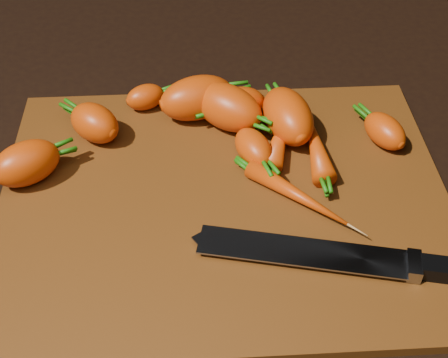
{
  "coord_description": "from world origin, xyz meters",
  "views": [
    {
      "loc": [
        -0.03,
        -0.49,
        0.5
      ],
      "look_at": [
        0.0,
        0.01,
        0.03
      ],
      "focal_mm": 50.0,
      "sensor_mm": 36.0,
      "label": 1
    }
  ],
  "objects": [
    {
      "name": "carrot_1",
      "position": [
        -0.15,
        0.11,
        0.04
      ],
      "size": [
        0.08,
        0.08,
        0.05
      ],
      "primitive_type": "ellipsoid",
      "rotation": [
        0.0,
        0.0,
        2.4
      ],
      "color": "#CE420C",
      "rests_on": "cutting_board"
    },
    {
      "name": "carrot_4",
      "position": [
        0.02,
        0.14,
        0.03
      ],
      "size": [
        0.08,
        0.06,
        0.04
      ],
      "primitive_type": "ellipsoid",
      "rotation": [
        0.0,
        0.0,
        3.43
      ],
      "color": "#CE420C",
      "rests_on": "cutting_board"
    },
    {
      "name": "knife",
      "position": [
        0.09,
        -0.09,
        0.02
      ],
      "size": [
        0.34,
        0.1,
        0.02
      ],
      "rotation": [
        0.0,
        0.0,
        -0.22
      ],
      "color": "gray",
      "rests_on": "cutting_board"
    },
    {
      "name": "carrot_8",
      "position": [
        0.08,
        -0.01,
        0.02
      ],
      "size": [
        0.11,
        0.11,
        0.02
      ],
      "primitive_type": "ellipsoid",
      "rotation": [
        0.0,
        0.0,
        -0.78
      ],
      "color": "#CE420C",
      "rests_on": "cutting_board"
    },
    {
      "name": "carrot_6",
      "position": [
        0.2,
        0.08,
        0.03
      ],
      "size": [
        0.06,
        0.07,
        0.04
      ],
      "primitive_type": "ellipsoid",
      "rotation": [
        0.0,
        0.0,
        2.02
      ],
      "color": "#CE420C",
      "rests_on": "cutting_board"
    },
    {
      "name": "cutting_board",
      "position": [
        0.0,
        0.0,
        0.01
      ],
      "size": [
        0.5,
        0.4,
        0.01
      ],
      "primitive_type": "cube",
      "color": "#60320F",
      "rests_on": "ground"
    },
    {
      "name": "carrot_0",
      "position": [
        -0.22,
        0.04,
        0.04
      ],
      "size": [
        0.09,
        0.08,
        0.05
      ],
      "primitive_type": "ellipsoid",
      "rotation": [
        0.0,
        0.0,
        0.56
      ],
      "color": "#CE420C",
      "rests_on": "cutting_board"
    },
    {
      "name": "carrot_7",
      "position": [
        0.07,
        0.09,
        0.02
      ],
      "size": [
        0.06,
        0.12,
        0.02
      ],
      "primitive_type": "ellipsoid",
      "rotation": [
        0.0,
        0.0,
        1.28
      ],
      "color": "#CE420C",
      "rests_on": "cutting_board"
    },
    {
      "name": "carrot_10",
      "position": [
        -0.03,
        0.15,
        0.04
      ],
      "size": [
        0.11,
        0.08,
        0.06
      ],
      "primitive_type": "ellipsoid",
      "rotation": [
        0.0,
        0.0,
        0.3
      ],
      "color": "#CE420C",
      "rests_on": "cutting_board"
    },
    {
      "name": "ground",
      "position": [
        0.0,
        0.0,
        -0.01
      ],
      "size": [
        2.0,
        2.0,
        0.01
      ],
      "primitive_type": "cube",
      "color": "black"
    },
    {
      "name": "carrot_5",
      "position": [
        -0.09,
        0.17,
        0.03
      ],
      "size": [
        0.06,
        0.05,
        0.03
      ],
      "primitive_type": "ellipsoid",
      "rotation": [
        0.0,
        0.0,
        0.41
      ],
      "color": "#CE420C",
      "rests_on": "cutting_board"
    },
    {
      "name": "carrot_9",
      "position": [
        0.11,
        0.06,
        0.03
      ],
      "size": [
        0.03,
        0.11,
        0.03
      ],
      "primitive_type": "ellipsoid",
      "rotation": [
        0.0,
        0.0,
        1.58
      ],
      "color": "#CE420C",
      "rests_on": "cutting_board"
    },
    {
      "name": "carrot_3",
      "position": [
        0.08,
        0.11,
        0.04
      ],
      "size": [
        0.08,
        0.11,
        0.06
      ],
      "primitive_type": "ellipsoid",
      "rotation": [
        0.0,
        0.0,
        1.8
      ],
      "color": "#CE420C",
      "rests_on": "cutting_board"
    },
    {
      "name": "carrot_11",
      "position": [
        0.04,
        0.06,
        0.03
      ],
      "size": [
        0.06,
        0.07,
        0.04
      ],
      "primitive_type": "ellipsoid",
      "rotation": [
        0.0,
        0.0,
        5.1
      ],
      "color": "#CE420C",
      "rests_on": "cutting_board"
    },
    {
      "name": "carrot_2",
      "position": [
        0.01,
        0.13,
        0.04
      ],
      "size": [
        0.11,
        0.11,
        0.06
      ],
      "primitive_type": "ellipsoid",
      "rotation": [
        0.0,
        0.0,
        -0.7
      ],
      "color": "#CE420C",
      "rests_on": "cutting_board"
    }
  ]
}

